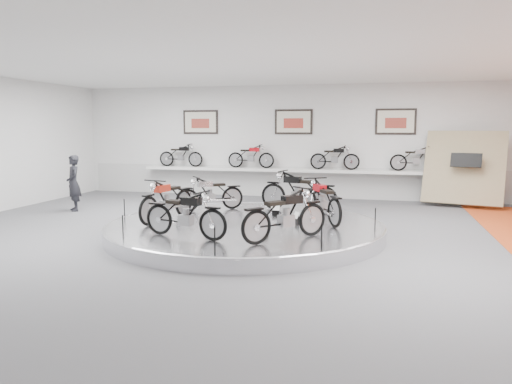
% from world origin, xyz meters
% --- Properties ---
extents(floor, '(16.00, 16.00, 0.00)m').
position_xyz_m(floor, '(0.00, 0.00, 0.00)').
color(floor, '#505053').
rests_on(floor, ground).
extents(ceiling, '(16.00, 16.00, 0.00)m').
position_xyz_m(ceiling, '(0.00, 0.00, 4.00)').
color(ceiling, white).
rests_on(ceiling, wall_back).
extents(wall_back, '(16.00, 0.00, 16.00)m').
position_xyz_m(wall_back, '(0.00, 7.00, 2.00)').
color(wall_back, silver).
rests_on(wall_back, floor).
extents(wall_front, '(16.00, 0.00, 16.00)m').
position_xyz_m(wall_front, '(0.00, -7.00, 2.00)').
color(wall_front, silver).
rests_on(wall_front, floor).
extents(dado_band, '(15.68, 0.04, 1.10)m').
position_xyz_m(dado_band, '(0.00, 6.98, 0.55)').
color(dado_band, '#BCBCBA').
rests_on(dado_band, floor).
extents(display_platform, '(6.40, 6.40, 0.30)m').
position_xyz_m(display_platform, '(0.00, 0.30, 0.15)').
color(display_platform, silver).
rests_on(display_platform, floor).
extents(platform_rim, '(6.40, 6.40, 0.10)m').
position_xyz_m(platform_rim, '(0.00, 0.30, 0.27)').
color(platform_rim, '#B2B2BA').
rests_on(platform_rim, display_platform).
extents(shelf, '(11.00, 0.55, 0.10)m').
position_xyz_m(shelf, '(0.00, 6.70, 1.00)').
color(shelf, silver).
rests_on(shelf, wall_back).
extents(poster_left, '(1.35, 0.06, 0.88)m').
position_xyz_m(poster_left, '(-3.50, 6.96, 2.70)').
color(poster_left, beige).
rests_on(poster_left, wall_back).
extents(poster_center, '(1.35, 0.06, 0.88)m').
position_xyz_m(poster_center, '(0.00, 6.96, 2.70)').
color(poster_center, beige).
rests_on(poster_center, wall_back).
extents(poster_right, '(1.35, 0.06, 0.88)m').
position_xyz_m(poster_right, '(3.50, 6.96, 2.70)').
color(poster_right, beige).
rests_on(poster_right, wall_back).
extents(display_panel, '(2.56, 1.52, 2.30)m').
position_xyz_m(display_panel, '(5.60, 6.10, 1.25)').
color(display_panel, '#998A64').
rests_on(display_panel, floor).
extents(shelf_bike_a, '(1.22, 0.43, 0.73)m').
position_xyz_m(shelf_bike_a, '(-4.20, 6.70, 1.42)').
color(shelf_bike_a, black).
rests_on(shelf_bike_a, shelf).
extents(shelf_bike_b, '(1.22, 0.43, 0.73)m').
position_xyz_m(shelf_bike_b, '(-1.50, 6.70, 1.42)').
color(shelf_bike_b, '#9C0910').
rests_on(shelf_bike_b, shelf).
extents(shelf_bike_c, '(1.22, 0.43, 0.73)m').
position_xyz_m(shelf_bike_c, '(1.50, 6.70, 1.42)').
color(shelf_bike_c, black).
rests_on(shelf_bike_c, shelf).
extents(shelf_bike_d, '(1.22, 0.43, 0.73)m').
position_xyz_m(shelf_bike_d, '(4.20, 6.70, 1.42)').
color(shelf_bike_d, '#A9A9AE').
rests_on(shelf_bike_d, shelf).
extents(bike_a, '(1.39, 1.80, 1.02)m').
position_xyz_m(bike_a, '(1.72, 0.84, 0.81)').
color(bike_a, '#9C0910').
rests_on(bike_a, display_platform).
extents(bike_b, '(1.92, 1.03, 1.07)m').
position_xyz_m(bike_b, '(0.95, 2.23, 0.84)').
color(bike_b, black).
rests_on(bike_b, display_platform).
extents(bike_c, '(1.58, 1.41, 0.93)m').
position_xyz_m(bike_c, '(-1.34, 1.76, 0.76)').
color(bike_c, '#A9A9AE').
rests_on(bike_c, display_platform).
extents(bike_d, '(0.97, 1.83, 1.02)m').
position_xyz_m(bike_d, '(-1.87, 0.13, 0.81)').
color(bike_d, '#A82516').
rests_on(bike_d, display_platform).
extents(bike_e, '(1.73, 0.94, 0.97)m').
position_xyz_m(bike_e, '(-0.76, -1.49, 0.78)').
color(bike_e, black).
rests_on(bike_e, display_platform).
extents(bike_f, '(1.62, 1.71, 1.03)m').
position_xyz_m(bike_f, '(1.23, -1.24, 0.81)').
color(bike_f, black).
rests_on(bike_f, display_platform).
extents(visitor, '(0.72, 0.72, 1.69)m').
position_xyz_m(visitor, '(-5.91, 2.43, 0.84)').
color(visitor, black).
rests_on(visitor, floor).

